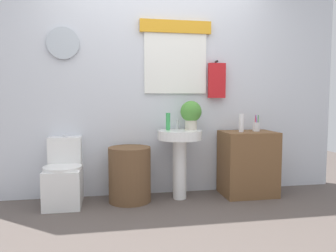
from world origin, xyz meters
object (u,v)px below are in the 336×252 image
(laundry_hamper, at_px, (130,174))
(potted_plant, at_px, (191,113))
(toilet, at_px, (64,178))
(lotion_bottle, at_px, (241,123))
(pedestal_sink, at_px, (180,148))
(soap_bottle, at_px, (168,121))
(toothbrush_cup, at_px, (256,127))
(wooden_cabinet, at_px, (248,163))

(laundry_hamper, distance_m, potted_plant, 0.94)
(potted_plant, bearing_deg, toilet, -178.79)
(potted_plant, xyz_separation_m, lotion_bottle, (0.55, -0.10, -0.11))
(pedestal_sink, height_order, lotion_bottle, lotion_bottle)
(toilet, xyz_separation_m, lotion_bottle, (1.91, -0.07, 0.56))
(pedestal_sink, relative_size, soap_bottle, 4.00)
(soap_bottle, relative_size, potted_plant, 0.59)
(toilet, height_order, potted_plant, potted_plant)
(lotion_bottle, xyz_separation_m, toothbrush_cup, (0.21, 0.06, -0.05))
(lotion_bottle, bearing_deg, potted_plant, 169.69)
(toilet, distance_m, wooden_cabinet, 2.02)
(wooden_cabinet, height_order, toothbrush_cup, toothbrush_cup)
(laundry_hamper, xyz_separation_m, pedestal_sink, (0.54, 0.00, 0.27))
(toilet, relative_size, wooden_cabinet, 0.97)
(toilet, distance_m, pedestal_sink, 1.25)
(soap_bottle, distance_m, toothbrush_cup, 1.02)
(toothbrush_cup, bearing_deg, lotion_bottle, -163.84)
(lotion_bottle, bearing_deg, wooden_cabinet, 21.21)
(pedestal_sink, height_order, wooden_cabinet, pedestal_sink)
(pedestal_sink, xyz_separation_m, toothbrush_cup, (0.90, 0.02, 0.22))
(toilet, bearing_deg, potted_plant, 1.21)
(wooden_cabinet, height_order, lotion_bottle, lotion_bottle)
(laundry_hamper, relative_size, wooden_cabinet, 0.80)
(toilet, height_order, laundry_hamper, toilet)
(wooden_cabinet, bearing_deg, lotion_bottle, -158.79)
(pedestal_sink, xyz_separation_m, potted_plant, (0.14, 0.06, 0.38))
(laundry_hamper, xyz_separation_m, soap_bottle, (0.42, 0.05, 0.56))
(potted_plant, bearing_deg, soap_bottle, -177.80)
(toilet, relative_size, lotion_bottle, 3.48)
(soap_bottle, xyz_separation_m, toothbrush_cup, (1.02, -0.03, -0.07))
(toilet, xyz_separation_m, toothbrush_cup, (2.12, -0.01, 0.51))
(lotion_bottle, bearing_deg, soap_bottle, 173.66)
(laundry_hamper, distance_m, soap_bottle, 0.70)
(toilet, distance_m, toothbrush_cup, 2.18)
(pedestal_sink, distance_m, soap_bottle, 0.32)
(soap_bottle, bearing_deg, wooden_cabinet, -3.14)
(potted_plant, distance_m, lotion_bottle, 0.57)
(toilet, xyz_separation_m, potted_plant, (1.36, 0.03, 0.66))
(lotion_bottle, height_order, toothbrush_cup, lotion_bottle)
(laundry_hamper, bearing_deg, toothbrush_cup, 0.79)
(wooden_cabinet, bearing_deg, laundry_hamper, 180.00)
(toilet, height_order, lotion_bottle, lotion_bottle)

